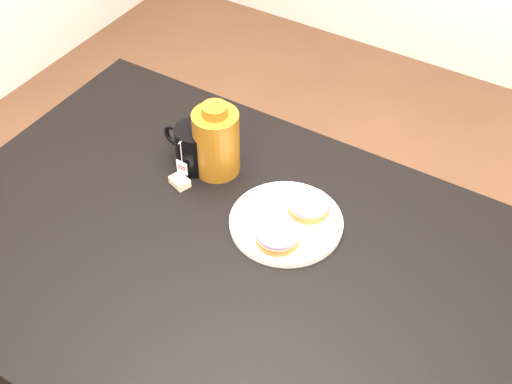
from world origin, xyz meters
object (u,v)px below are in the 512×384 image
(plate, at_px, (286,222))
(mug, at_px, (195,147))
(bagel_back, at_px, (309,206))
(table, at_px, (246,289))
(bagel_front, at_px, (278,236))
(bagel_package, at_px, (216,141))
(teabag_pouch, at_px, (180,182))

(plate, xyz_separation_m, mug, (-0.28, 0.06, 0.04))
(bagel_back, bearing_deg, plate, -115.53)
(plate, height_order, bagel_back, bagel_back)
(table, bearing_deg, plate, 83.38)
(plate, distance_m, bagel_front, 0.06)
(table, distance_m, bagel_package, 0.34)
(table, bearing_deg, teabag_pouch, 154.44)
(table, xyz_separation_m, plate, (0.02, 0.14, 0.09))
(mug, bearing_deg, bagel_front, -19.06)
(mug, xyz_separation_m, bagel_package, (0.05, 0.01, 0.03))
(bagel_back, distance_m, bagel_front, 0.11)
(bagel_back, relative_size, teabag_pouch, 2.16)
(bagel_back, bearing_deg, teabag_pouch, -166.64)
(table, distance_m, bagel_back, 0.22)
(table, height_order, plate, plate)
(bagel_back, height_order, mug, mug)
(bagel_front, height_order, mug, mug)
(teabag_pouch, bearing_deg, bagel_back, 13.36)
(teabag_pouch, xyz_separation_m, bagel_package, (0.04, 0.09, 0.07))
(table, height_order, mug, mug)
(table, relative_size, plate, 5.72)
(bagel_front, bearing_deg, teabag_pouch, 171.47)
(plate, bearing_deg, mug, 167.87)
(bagel_back, xyz_separation_m, teabag_pouch, (-0.29, -0.07, -0.02))
(bagel_back, bearing_deg, mug, 178.74)
(bagel_front, height_order, bagel_package, bagel_package)
(bagel_back, height_order, bagel_package, bagel_package)
(table, relative_size, bagel_back, 14.40)
(table, xyz_separation_m, teabag_pouch, (-0.25, 0.12, 0.09))
(plate, distance_m, mug, 0.29)
(bagel_back, distance_m, mug, 0.30)
(bagel_front, distance_m, mug, 0.31)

